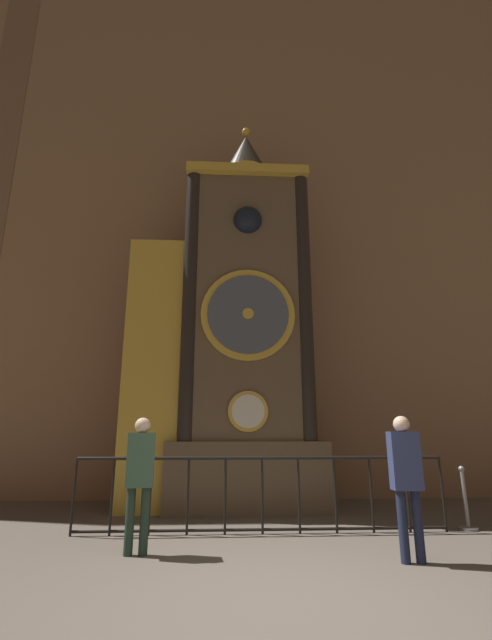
# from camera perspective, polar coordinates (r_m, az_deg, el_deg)

# --- Properties ---
(ground_plane) EXTENTS (28.00, 28.00, 0.00)m
(ground_plane) POSITION_cam_1_polar(r_m,az_deg,el_deg) (4.47, 4.91, -33.60)
(ground_plane) COLOR brown
(cathedral_back_wall) EXTENTS (24.00, 0.32, 15.48)m
(cathedral_back_wall) POSITION_cam_1_polar(r_m,az_deg,el_deg) (12.13, -0.48, 16.41)
(cathedral_back_wall) COLOR #936B4C
(cathedral_back_wall) RESTS_ON ground_plane
(clock_tower) EXTENTS (4.00, 1.77, 8.70)m
(clock_tower) POSITION_cam_1_polar(r_m,az_deg,el_deg) (9.17, -2.29, -1.68)
(clock_tower) COLOR brown
(clock_tower) RESTS_ON ground_plane
(railing_fence) EXTENTS (5.61, 0.05, 1.09)m
(railing_fence) POSITION_cam_1_polar(r_m,az_deg,el_deg) (6.94, 2.18, -21.74)
(railing_fence) COLOR black
(railing_fence) RESTS_ON ground_plane
(visitor_near) EXTENTS (0.36, 0.26, 1.64)m
(visitor_near) POSITION_cam_1_polar(r_m,az_deg,el_deg) (5.92, -13.93, -18.89)
(visitor_near) COLOR #213427
(visitor_near) RESTS_ON ground_plane
(visitor_far) EXTENTS (0.36, 0.24, 1.64)m
(visitor_far) POSITION_cam_1_polar(r_m,az_deg,el_deg) (5.76, 20.51, -18.50)
(visitor_far) COLOR #1B213A
(visitor_far) RESTS_ON ground_plane
(stanchion_post) EXTENTS (0.28, 0.28, 0.93)m
(stanchion_post) POSITION_cam_1_polar(r_m,az_deg,el_deg) (8.01, 27.31, -21.51)
(stanchion_post) COLOR gray
(stanchion_post) RESTS_ON ground_plane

